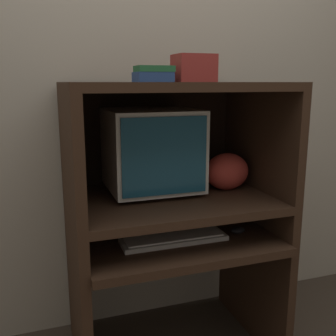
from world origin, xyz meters
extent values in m
cube|color=#B2A893|center=(0.00, 0.73, 1.30)|extent=(6.00, 0.06, 2.60)
cube|color=#382316|center=(-0.45, 0.33, 0.31)|extent=(0.04, 0.67, 0.63)
cube|color=#382316|center=(0.45, 0.33, 0.31)|extent=(0.04, 0.67, 0.63)
cube|color=#382316|center=(0.00, 0.22, 0.61)|extent=(0.85, 0.50, 0.04)
cube|color=#382316|center=(-0.45, 0.33, 0.71)|extent=(0.04, 0.67, 0.17)
cube|color=#382316|center=(0.45, 0.33, 0.71)|extent=(0.04, 0.67, 0.17)
cube|color=#382316|center=(0.00, 0.33, 0.78)|extent=(0.85, 0.67, 0.04)
cube|color=#382316|center=(-0.45, 0.33, 1.06)|extent=(0.04, 0.67, 0.51)
cube|color=#382316|center=(0.45, 0.33, 1.06)|extent=(0.04, 0.67, 0.51)
cube|color=#382316|center=(0.00, 0.33, 1.29)|extent=(0.85, 0.67, 0.04)
cube|color=black|center=(0.00, 0.66, 1.06)|extent=(0.85, 0.01, 0.51)
cylinder|color=beige|center=(-0.07, 0.44, 0.81)|extent=(0.22, 0.22, 0.02)
cube|color=beige|center=(-0.07, 0.44, 1.01)|extent=(0.41, 0.40, 0.37)
cube|color=navy|center=(-0.07, 0.24, 1.01)|extent=(0.38, 0.01, 0.33)
cube|color=beige|center=(-0.04, 0.21, 0.64)|extent=(0.47, 0.14, 0.02)
cube|color=silver|center=(-0.04, 0.21, 0.65)|extent=(0.43, 0.11, 0.01)
ellipsoid|color=black|center=(0.27, 0.20, 0.64)|extent=(0.07, 0.05, 0.03)
ellipsoid|color=#BC382D|center=(0.29, 0.35, 0.89)|extent=(0.22, 0.16, 0.18)
cube|color=navy|center=(-0.10, 0.28, 1.33)|extent=(0.15, 0.13, 0.04)
cube|color=#236638|center=(-0.10, 0.27, 1.36)|extent=(0.15, 0.11, 0.02)
cube|color=maroon|center=(0.08, 0.30, 1.37)|extent=(0.16, 0.14, 0.12)
camera|label=1|loc=(-0.58, -1.31, 1.31)|focal=42.00mm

